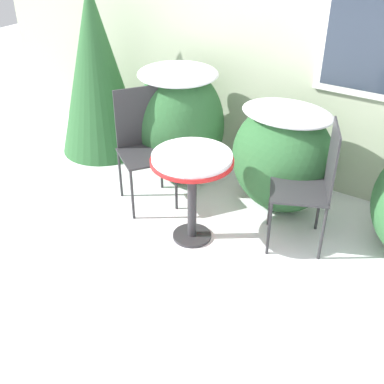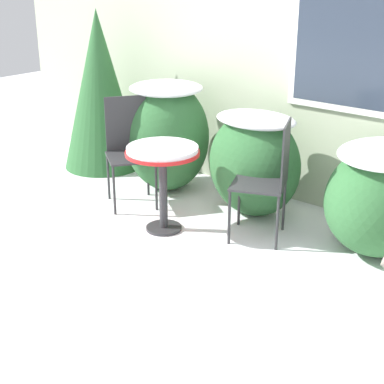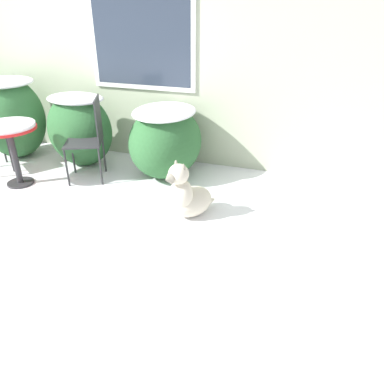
{
  "view_description": "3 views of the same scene",
  "coord_description": "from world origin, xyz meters",
  "views": [
    {
      "loc": [
        1.25,
        -1.9,
        2.44
      ],
      "look_at": [
        -0.5,
        0.81,
        0.44
      ],
      "focal_mm": 45.0,
      "sensor_mm": 36.0,
      "label": 1
    },
    {
      "loc": [
        2.76,
        -2.71,
        2.26
      ],
      "look_at": [
        0.0,
        0.6,
        0.55
      ],
      "focal_mm": 55.0,
      "sensor_mm": 36.0,
      "label": 2
    },
    {
      "loc": [
        2.87,
        -2.53,
        2.08
      ],
      "look_at": [
        1.78,
        0.77,
        0.27
      ],
      "focal_mm": 35.0,
      "sensor_mm": 36.0,
      "label": 3
    }
  ],
  "objects": [
    {
      "name": "ground_plane",
      "position": [
        0.0,
        0.0,
        0.0
      ],
      "size": [
        16.0,
        16.0,
        0.0
      ],
      "primitive_type": "plane",
      "color": "white"
    },
    {
      "name": "house_wall",
      "position": [
        0.03,
        2.2,
        1.67
      ],
      "size": [
        8.0,
        0.1,
        3.34
      ],
      "color": "#B2BC9E",
      "rests_on": "ground_plane"
    },
    {
      "name": "shrub_left",
      "position": [
        -1.16,
        1.59,
        0.6
      ],
      "size": [
        0.87,
        0.86,
        1.13
      ],
      "color": "#2D6033",
      "rests_on": "ground_plane"
    },
    {
      "name": "shrub_middle",
      "position": [
        -0.09,
        1.61,
        0.53
      ],
      "size": [
        0.91,
        0.67,
        0.98
      ],
      "color": "#2D6033",
      "rests_on": "ground_plane"
    },
    {
      "name": "shrub_right",
      "position": [
        1.14,
        1.64,
        0.49
      ],
      "size": [
        0.9,
        1.09,
        0.9
      ],
      "color": "#2D6033",
      "rests_on": "ground_plane"
    },
    {
      "name": "evergreen_bush",
      "position": [
        -2.24,
        1.68,
        0.89
      ],
      "size": [
        0.91,
        0.91,
        1.78
      ],
      "color": "#2D6033",
      "rests_on": "ground_plane"
    },
    {
      "name": "patio_table",
      "position": [
        -0.5,
        0.81,
        0.64
      ],
      "size": [
        0.64,
        0.64,
        0.77
      ],
      "color": "#2D2D30",
      "rests_on": "ground_plane"
    },
    {
      "name": "patio_chair_near_table",
      "position": [
        -1.2,
        1.09,
        0.57
      ],
      "size": [
        0.61,
        0.61,
        1.04
      ],
      "rotation": [
        0.0,
        0.0,
        0.96
      ],
      "color": "#2D2D30",
      "rests_on": "ground_plane"
    },
    {
      "name": "patio_chair_far_side",
      "position": [
        0.3,
        1.25,
        0.57
      ],
      "size": [
        0.58,
        0.58,
        1.04
      ],
      "rotation": [
        0.0,
        0.0,
        -1.16
      ],
      "color": "#2D2D30",
      "rests_on": "ground_plane"
    }
  ]
}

